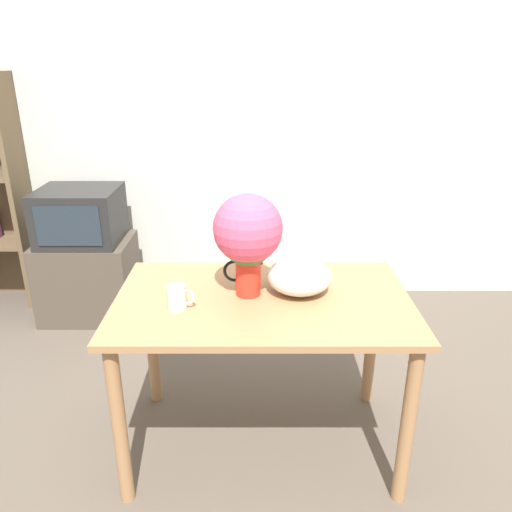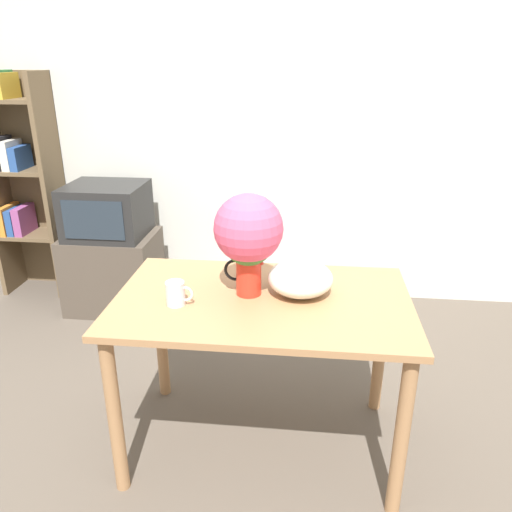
{
  "view_description": "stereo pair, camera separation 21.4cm",
  "coord_description": "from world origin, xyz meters",
  "px_view_note": "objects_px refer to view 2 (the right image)",
  "views": [
    {
      "loc": [
        -0.07,
        -1.73,
        1.77
      ],
      "look_at": [
        -0.07,
        0.26,
        0.98
      ],
      "focal_mm": 35.0,
      "sensor_mm": 36.0,
      "label": 1
    },
    {
      "loc": [
        0.14,
        -1.72,
        1.77
      ],
      "look_at": [
        -0.07,
        0.26,
        0.98
      ],
      "focal_mm": 35.0,
      "sensor_mm": 36.0,
      "label": 2
    }
  ],
  "objects_px": {
    "flower_vase": "(248,235)",
    "coffee_mug": "(176,293)",
    "white_bowl": "(300,278)",
    "tv_set": "(107,210)"
  },
  "relations": [
    {
      "from": "white_bowl",
      "to": "tv_set",
      "type": "height_order",
      "value": "same"
    },
    {
      "from": "white_bowl",
      "to": "tv_set",
      "type": "distance_m",
      "value": 1.9
    },
    {
      "from": "flower_vase",
      "to": "tv_set",
      "type": "relative_size",
      "value": 0.84
    },
    {
      "from": "tv_set",
      "to": "white_bowl",
      "type": "bearing_deg",
      "value": -42.19
    },
    {
      "from": "coffee_mug",
      "to": "tv_set",
      "type": "xyz_separation_m",
      "value": [
        -0.89,
        1.43,
        -0.09
      ]
    },
    {
      "from": "flower_vase",
      "to": "coffee_mug",
      "type": "height_order",
      "value": "flower_vase"
    },
    {
      "from": "white_bowl",
      "to": "tv_set",
      "type": "xyz_separation_m",
      "value": [
        -1.4,
        1.27,
        -0.11
      ]
    },
    {
      "from": "flower_vase",
      "to": "coffee_mug",
      "type": "xyz_separation_m",
      "value": [
        -0.29,
        -0.14,
        -0.22
      ]
    },
    {
      "from": "tv_set",
      "to": "coffee_mug",
      "type": "bearing_deg",
      "value": -58.28
    },
    {
      "from": "flower_vase",
      "to": "tv_set",
      "type": "height_order",
      "value": "flower_vase"
    }
  ]
}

